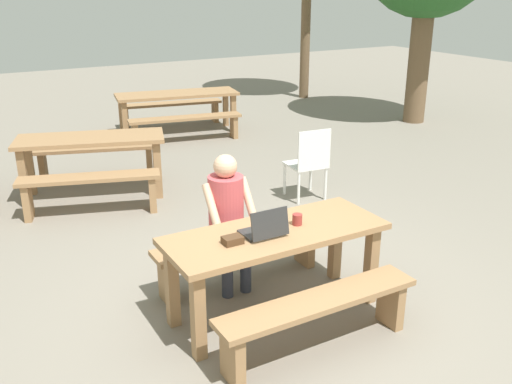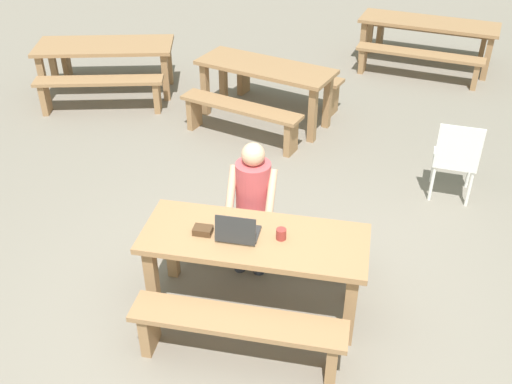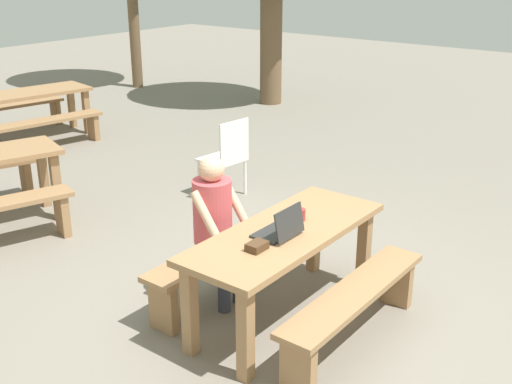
{
  "view_description": "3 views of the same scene",
  "coord_description": "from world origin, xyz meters",
  "px_view_note": "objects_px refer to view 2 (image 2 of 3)",
  "views": [
    {
      "loc": [
        -2.17,
        -3.49,
        2.6
      ],
      "look_at": [
        -0.04,
        0.25,
        0.99
      ],
      "focal_mm": 40.04,
      "sensor_mm": 36.0,
      "label": 1
    },
    {
      "loc": [
        0.73,
        -3.57,
        3.58
      ],
      "look_at": [
        -0.04,
        0.25,
        0.99
      ],
      "focal_mm": 41.19,
      "sensor_mm": 36.0,
      "label": 2
    },
    {
      "loc": [
        -3.55,
        -2.46,
        2.69
      ],
      "look_at": [
        -0.04,
        0.25,
        0.99
      ],
      "focal_mm": 44.69,
      "sensor_mm": 36.0,
      "label": 3
    }
  ],
  "objects_px": {
    "picnic_table_distant": "(265,75)",
    "person_seated": "(252,197)",
    "coffee_mug": "(281,234)",
    "small_pouch": "(203,230)",
    "picnic_table_mid": "(105,52)",
    "laptop": "(238,232)",
    "picnic_table_front": "(254,249)",
    "plastic_chair": "(455,159)",
    "picnic_table_rear": "(428,28)"
  },
  "relations": [
    {
      "from": "picnic_table_front",
      "to": "picnic_table_rear",
      "type": "height_order",
      "value": "picnic_table_front"
    },
    {
      "from": "person_seated",
      "to": "small_pouch",
      "type": "bearing_deg",
      "value": -114.11
    },
    {
      "from": "picnic_table_rear",
      "to": "picnic_table_distant",
      "type": "relative_size",
      "value": 1.16
    },
    {
      "from": "coffee_mug",
      "to": "plastic_chair",
      "type": "distance_m",
      "value": 2.54
    },
    {
      "from": "picnic_table_distant",
      "to": "person_seated",
      "type": "bearing_deg",
      "value": -63.47
    },
    {
      "from": "picnic_table_rear",
      "to": "picnic_table_mid",
      "type": "bearing_deg",
      "value": -145.41
    },
    {
      "from": "laptop",
      "to": "coffee_mug",
      "type": "xyz_separation_m",
      "value": [
        0.33,
        0.05,
        -0.01
      ]
    },
    {
      "from": "picnic_table_mid",
      "to": "picnic_table_distant",
      "type": "xyz_separation_m",
      "value": [
        2.41,
        -0.44,
        0.02
      ]
    },
    {
      "from": "picnic_table_front",
      "to": "laptop",
      "type": "bearing_deg",
      "value": -162.4
    },
    {
      "from": "person_seated",
      "to": "picnic_table_distant",
      "type": "height_order",
      "value": "person_seated"
    },
    {
      "from": "picnic_table_mid",
      "to": "picnic_table_rear",
      "type": "xyz_separation_m",
      "value": [
        4.57,
        2.02,
        -0.01
      ]
    },
    {
      "from": "picnic_table_front",
      "to": "plastic_chair",
      "type": "height_order",
      "value": "plastic_chair"
    },
    {
      "from": "coffee_mug",
      "to": "picnic_table_front",
      "type": "bearing_deg",
      "value": -176.43
    },
    {
      "from": "coffee_mug",
      "to": "picnic_table_mid",
      "type": "height_order",
      "value": "coffee_mug"
    },
    {
      "from": "person_seated",
      "to": "picnic_table_mid",
      "type": "bearing_deg",
      "value": 130.31
    },
    {
      "from": "coffee_mug",
      "to": "picnic_table_distant",
      "type": "relative_size",
      "value": 0.05
    },
    {
      "from": "laptop",
      "to": "plastic_chair",
      "type": "distance_m",
      "value": 2.79
    },
    {
      "from": "small_pouch",
      "to": "picnic_table_distant",
      "type": "distance_m",
      "value": 3.52
    },
    {
      "from": "small_pouch",
      "to": "picnic_table_mid",
      "type": "xyz_separation_m",
      "value": [
        -2.57,
        3.96,
        -0.15
      ]
    },
    {
      "from": "picnic_table_mid",
      "to": "picnic_table_rear",
      "type": "relative_size",
      "value": 0.92
    },
    {
      "from": "picnic_table_front",
      "to": "small_pouch",
      "type": "xyz_separation_m",
      "value": [
        -0.41,
        -0.04,
        0.15
      ]
    },
    {
      "from": "small_pouch",
      "to": "picnic_table_rear",
      "type": "height_order",
      "value": "small_pouch"
    },
    {
      "from": "picnic_table_distant",
      "to": "small_pouch",
      "type": "bearing_deg",
      "value": -69.33
    },
    {
      "from": "laptop",
      "to": "picnic_table_distant",
      "type": "xyz_separation_m",
      "value": [
        -0.44,
        3.51,
        -0.16
      ]
    },
    {
      "from": "picnic_table_front",
      "to": "picnic_table_distant",
      "type": "distance_m",
      "value": 3.52
    },
    {
      "from": "plastic_chair",
      "to": "picnic_table_rear",
      "type": "xyz_separation_m",
      "value": [
        -0.14,
        3.9,
        0.13
      ]
    },
    {
      "from": "laptop",
      "to": "small_pouch",
      "type": "bearing_deg",
      "value": 0.58
    },
    {
      "from": "picnic_table_mid",
      "to": "picnic_table_distant",
      "type": "bearing_deg",
      "value": -24.47
    },
    {
      "from": "picnic_table_mid",
      "to": "coffee_mug",
      "type": "bearing_deg",
      "value": -64.82
    },
    {
      "from": "picnic_table_front",
      "to": "small_pouch",
      "type": "height_order",
      "value": "small_pouch"
    },
    {
      "from": "laptop",
      "to": "picnic_table_mid",
      "type": "xyz_separation_m",
      "value": [
        -2.85,
        3.96,
        -0.18
      ]
    },
    {
      "from": "small_pouch",
      "to": "person_seated",
      "type": "bearing_deg",
      "value": 65.89
    },
    {
      "from": "picnic_table_front",
      "to": "small_pouch",
      "type": "bearing_deg",
      "value": -174.11
    },
    {
      "from": "small_pouch",
      "to": "picnic_table_mid",
      "type": "bearing_deg",
      "value": 122.98
    },
    {
      "from": "laptop",
      "to": "picnic_table_distant",
      "type": "height_order",
      "value": "laptop"
    },
    {
      "from": "picnic_table_mid",
      "to": "plastic_chair",
      "type": "bearing_deg",
      "value": -35.9
    },
    {
      "from": "laptop",
      "to": "person_seated",
      "type": "relative_size",
      "value": 0.26
    },
    {
      "from": "picnic_table_front",
      "to": "coffee_mug",
      "type": "bearing_deg",
      "value": 3.57
    },
    {
      "from": "picnic_table_mid",
      "to": "picnic_table_rear",
      "type": "bearing_deg",
      "value": 9.81
    },
    {
      "from": "person_seated",
      "to": "picnic_table_mid",
      "type": "xyz_separation_m",
      "value": [
        -2.84,
        3.35,
        -0.09
      ]
    },
    {
      "from": "picnic_table_front",
      "to": "picnic_table_rear",
      "type": "xyz_separation_m",
      "value": [
        1.59,
        5.93,
        -0.0
      ]
    },
    {
      "from": "person_seated",
      "to": "coffee_mug",
      "type": "bearing_deg",
      "value": -58.24
    },
    {
      "from": "picnic_table_mid",
      "to": "picnic_table_front",
      "type": "bearing_deg",
      "value": -66.81
    },
    {
      "from": "laptop",
      "to": "picnic_table_distant",
      "type": "distance_m",
      "value": 3.54
    },
    {
      "from": "picnic_table_rear",
      "to": "person_seated",
      "type": "bearing_deg",
      "value": -97.06
    },
    {
      "from": "picnic_table_front",
      "to": "plastic_chair",
      "type": "relative_size",
      "value": 1.95
    },
    {
      "from": "small_pouch",
      "to": "person_seated",
      "type": "height_order",
      "value": "person_seated"
    },
    {
      "from": "picnic_table_rear",
      "to": "picnic_table_distant",
      "type": "height_order",
      "value": "picnic_table_distant"
    },
    {
      "from": "coffee_mug",
      "to": "picnic_table_mid",
      "type": "relative_size",
      "value": 0.04
    },
    {
      "from": "laptop",
      "to": "picnic_table_mid",
      "type": "height_order",
      "value": "laptop"
    }
  ]
}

